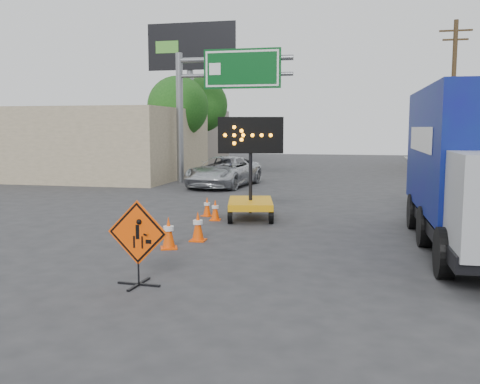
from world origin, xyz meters
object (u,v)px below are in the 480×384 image
(construction_sign, at_px, (138,241))
(box_truck, at_px, (479,176))
(arrow_board, at_px, (250,197))
(pickup_truck, at_px, (224,172))

(construction_sign, height_order, box_truck, box_truck)
(construction_sign, bearing_deg, arrow_board, 88.99)
(pickup_truck, relative_size, box_truck, 0.65)
(box_truck, bearing_deg, arrow_board, 153.25)
(pickup_truck, xyz_separation_m, box_truck, (9.38, -12.04, 1.02))
(construction_sign, distance_m, pickup_truck, 16.82)
(arrow_board, bearing_deg, construction_sign, -106.28)
(construction_sign, bearing_deg, box_truck, 37.51)
(construction_sign, height_order, pickup_truck, construction_sign)
(pickup_truck, distance_m, box_truck, 15.30)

